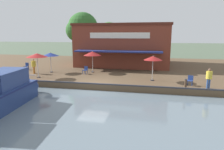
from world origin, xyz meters
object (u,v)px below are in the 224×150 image
Objects in this scene: mooring_post at (186,83)px; patio_umbrella_mid_patio_left at (37,55)px; waterfront_restaurant at (125,45)px; person_near_entrance at (209,76)px; patio_umbrella_by_entrance at (153,58)px; cafe_chair_far_corner_seat at (190,80)px; patio_umbrella_back_row at (92,54)px; cafe_chair_under_first_umbrella at (85,70)px; tree_downstream_bank at (81,28)px; cafe_chair_facing_river at (27,66)px; patio_umbrella_mid_patio_right at (50,54)px; tree_behind_restaurant at (108,34)px; motorboat_distant_upstream at (1,93)px; person_mid_patio at (34,64)px.

patio_umbrella_mid_patio_left is at bearing -95.28° from mooring_post.
waterfront_restaurant reaches higher than person_near_entrance.
patio_umbrella_by_entrance is 3.78m from cafe_chair_far_corner_seat.
mooring_post is (5.22, 9.46, -1.77)m from patio_umbrella_back_row.
cafe_chair_under_first_umbrella is 0.11× the size of tree_downstream_bank.
patio_umbrella_back_row reaches higher than cafe_chair_facing_river.
cafe_chair_under_first_umbrella is 12.30m from person_near_entrance.
patio_umbrella_mid_patio_right is 0.37× the size of tree_behind_restaurant.
waterfront_restaurant is at bearing 123.72° from cafe_chair_facing_river.
motorboat_distant_upstream reaches higher than cafe_chair_under_first_umbrella.
patio_umbrella_back_row reaches higher than person_mid_patio.
cafe_chair_far_corner_seat is 16.30m from person_mid_patio.
patio_umbrella_mid_patio_right is 2.13m from person_mid_patio.
cafe_chair_under_first_umbrella is at bearing 98.91° from person_mid_patio.
waterfront_restaurant is 15.22m from person_near_entrance.
person_near_entrance is at bearing 86.35° from patio_umbrella_mid_patio_left.
patio_umbrella_mid_patio_left reaches higher than patio_umbrella_by_entrance.
tree_behind_restaurant reaches higher than cafe_chair_facing_river.
person_near_entrance is at bearing 111.86° from motorboat_distant_upstream.
person_near_entrance is at bearing 34.78° from waterfront_restaurant.
patio_umbrella_mid_patio_left is at bearing -32.09° from waterfront_restaurant.
motorboat_distant_upstream is (8.62, 3.05, -0.62)m from person_mid_patio.
tree_behind_restaurant is (-9.94, 8.08, 3.95)m from cafe_chair_facing_river.
cafe_chair_facing_river is 12.01m from motorboat_distant_upstream.
cafe_chair_facing_river and cafe_chair_far_corner_seat have the same top height.
cafe_chair_under_first_umbrella is 8.19m from cafe_chair_facing_river.
patio_umbrella_mid_patio_left is 14.62m from tree_behind_restaurant.
person_near_entrance is 1.91m from mooring_post.
tree_behind_restaurant is at bearing 140.88° from cafe_chair_facing_river.
patio_umbrella_by_entrance reaches higher than patio_umbrella_mid_patio_right.
motorboat_distant_upstream is 21.21m from tree_behind_restaurant.
patio_umbrella_mid_patio_right is 2.93m from patio_umbrella_mid_patio_left.
tree_downstream_bank reaches higher than person_mid_patio.
patio_umbrella_back_row is at bearing 158.39° from cafe_chair_under_first_umbrella.
cafe_chair_under_first_umbrella is (8.67, -3.09, -2.37)m from waterfront_restaurant.
patio_umbrella_mid_patio_right is 1.42× the size of person_near_entrance.
tree_behind_restaurant is (0.16, 4.49, -0.86)m from tree_downstream_bank.
patio_umbrella_back_row is at bearing -113.67° from person_near_entrance.
tree_downstream_bank is at bearing -158.25° from cafe_chair_under_first_umbrella.
tree_downstream_bank is 4.58m from tree_behind_restaurant.
cafe_chair_under_first_umbrella is 1.00× the size of cafe_chair_far_corner_seat.
patio_umbrella_mid_patio_right is (1.01, -4.68, -0.09)m from patio_umbrella_back_row.
motorboat_distant_upstream is at bearing -16.34° from patio_umbrella_back_row.
patio_umbrella_by_entrance reaches higher than motorboat_distant_upstream.
person_near_entrance is (4.93, 11.24, -1.15)m from patio_umbrella_back_row.
cafe_chair_facing_river is (-3.00, -15.35, -1.65)m from patio_umbrella_by_entrance.
cafe_chair_under_first_umbrella is (0.18, 4.21, -1.59)m from patio_umbrella_mid_patio_right.
person_near_entrance is at bearing 80.72° from person_mid_patio.
tree_downstream_bank is at bearing -138.07° from patio_umbrella_by_entrance.
patio_umbrella_mid_patio_right is 2.71× the size of cafe_chair_far_corner_seat.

